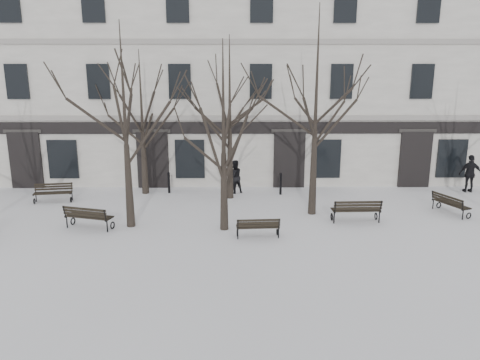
{
  "coord_description": "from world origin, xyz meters",
  "views": [
    {
      "loc": [
        0.75,
        -15.62,
        6.23
      ],
      "look_at": [
        0.92,
        3.0,
        1.61
      ],
      "focal_mm": 35.0,
      "sensor_mm": 36.0,
      "label": 1
    }
  ],
  "objects_px": {
    "bench_1": "(88,216)",
    "bench_2": "(258,227)",
    "bench_3": "(53,192)",
    "tree_1": "(124,102)",
    "bench_5": "(450,203)",
    "tree_2": "(223,114)",
    "bench_4": "(356,210)"
  },
  "relations": [
    {
      "from": "tree_1",
      "to": "bench_3",
      "type": "bearing_deg",
      "value": 141.72
    },
    {
      "from": "bench_1",
      "to": "bench_3",
      "type": "relative_size",
      "value": 1.12
    },
    {
      "from": "tree_2",
      "to": "bench_5",
      "type": "height_order",
      "value": "tree_2"
    },
    {
      "from": "bench_2",
      "to": "bench_3",
      "type": "xyz_separation_m",
      "value": [
        -9.29,
        4.74,
        0.03
      ]
    },
    {
      "from": "tree_1",
      "to": "bench_5",
      "type": "height_order",
      "value": "tree_1"
    },
    {
      "from": "tree_2",
      "to": "bench_3",
      "type": "distance_m",
      "value": 9.74
    },
    {
      "from": "bench_4",
      "to": "bench_5",
      "type": "height_order",
      "value": "bench_4"
    },
    {
      "from": "bench_1",
      "to": "bench_2",
      "type": "xyz_separation_m",
      "value": [
        6.54,
        -1.01,
        -0.08
      ]
    },
    {
      "from": "bench_2",
      "to": "bench_3",
      "type": "distance_m",
      "value": 10.43
    },
    {
      "from": "bench_3",
      "to": "bench_4",
      "type": "distance_m",
      "value": 13.68
    },
    {
      "from": "bench_5",
      "to": "tree_2",
      "type": "bearing_deg",
      "value": 78.62
    },
    {
      "from": "tree_2",
      "to": "bench_5",
      "type": "distance_m",
      "value": 10.54
    },
    {
      "from": "tree_1",
      "to": "bench_3",
      "type": "xyz_separation_m",
      "value": [
        -4.33,
        3.42,
        -4.4
      ]
    },
    {
      "from": "bench_3",
      "to": "bench_4",
      "type": "height_order",
      "value": "bench_4"
    },
    {
      "from": "bench_3",
      "to": "tree_1",
      "type": "bearing_deg",
      "value": -46.78
    },
    {
      "from": "bench_2",
      "to": "bench_5",
      "type": "relative_size",
      "value": 0.9
    },
    {
      "from": "tree_1",
      "to": "bench_1",
      "type": "distance_m",
      "value": 4.64
    },
    {
      "from": "bench_1",
      "to": "bench_2",
      "type": "relative_size",
      "value": 1.22
    },
    {
      "from": "bench_1",
      "to": "bench_4",
      "type": "bearing_deg",
      "value": -159.82
    },
    {
      "from": "tree_1",
      "to": "tree_2",
      "type": "bearing_deg",
      "value": -5.88
    },
    {
      "from": "tree_1",
      "to": "bench_2",
      "type": "height_order",
      "value": "tree_1"
    },
    {
      "from": "bench_1",
      "to": "bench_2",
      "type": "distance_m",
      "value": 6.61
    },
    {
      "from": "tree_1",
      "to": "tree_2",
      "type": "relative_size",
      "value": 1.09
    },
    {
      "from": "bench_1",
      "to": "bench_5",
      "type": "xyz_separation_m",
      "value": [
        14.86,
        1.74,
        -0.05
      ]
    },
    {
      "from": "tree_1",
      "to": "tree_2",
      "type": "height_order",
      "value": "tree_1"
    },
    {
      "from": "bench_1",
      "to": "bench_4",
      "type": "distance_m",
      "value": 10.61
    },
    {
      "from": "tree_1",
      "to": "bench_2",
      "type": "xyz_separation_m",
      "value": [
        4.96,
        -1.32,
        -4.44
      ]
    },
    {
      "from": "bench_5",
      "to": "bench_4",
      "type": "bearing_deg",
      "value": 81.6
    },
    {
      "from": "tree_1",
      "to": "bench_4",
      "type": "relative_size",
      "value": 3.97
    },
    {
      "from": "tree_1",
      "to": "bench_5",
      "type": "distance_m",
      "value": 14.07
    },
    {
      "from": "bench_1",
      "to": "bench_4",
      "type": "height_order",
      "value": "bench_4"
    },
    {
      "from": "bench_3",
      "to": "bench_5",
      "type": "bearing_deg",
      "value": -14.94
    }
  ]
}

